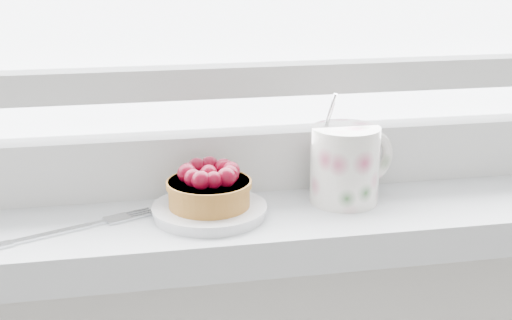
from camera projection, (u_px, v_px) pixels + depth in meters
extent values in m
cube|color=silver|center=(219.00, 226.00, 0.79)|extent=(1.60, 0.20, 0.04)
cube|color=silver|center=(210.00, 160.00, 0.84)|extent=(1.30, 0.05, 0.07)
cube|color=silver|center=(208.00, 81.00, 0.81)|extent=(1.30, 0.04, 0.04)
cylinder|color=silver|center=(210.00, 211.00, 0.77)|extent=(0.12, 0.12, 0.01)
cylinder|color=#985E21|center=(209.00, 193.00, 0.76)|extent=(0.09, 0.09, 0.03)
cylinder|color=#985E21|center=(209.00, 184.00, 0.76)|extent=(0.09, 0.09, 0.01)
sphere|color=#4C0210|center=(209.00, 174.00, 0.75)|extent=(0.02, 0.02, 0.02)
sphere|color=#4C0210|center=(231.00, 171.00, 0.76)|extent=(0.02, 0.02, 0.02)
sphere|color=#4C0210|center=(224.00, 168.00, 0.77)|extent=(0.02, 0.02, 0.02)
sphere|color=#4C0210|center=(210.00, 166.00, 0.78)|extent=(0.02, 0.02, 0.02)
sphere|color=#4C0210|center=(197.00, 167.00, 0.77)|extent=(0.02, 0.02, 0.02)
sphere|color=#4C0210|center=(188.00, 171.00, 0.76)|extent=(0.02, 0.02, 0.02)
sphere|color=#4C0210|center=(187.00, 173.00, 0.75)|extent=(0.02, 0.02, 0.02)
sphere|color=#4C0210|center=(193.00, 178.00, 0.74)|extent=(0.02, 0.02, 0.02)
sphere|color=#4C0210|center=(201.00, 180.00, 0.73)|extent=(0.02, 0.02, 0.02)
sphere|color=#4C0210|center=(214.00, 180.00, 0.73)|extent=(0.02, 0.02, 0.02)
sphere|color=#4C0210|center=(226.00, 177.00, 0.74)|extent=(0.02, 0.02, 0.02)
sphere|color=#4C0210|center=(230.00, 175.00, 0.75)|extent=(0.02, 0.02, 0.02)
cylinder|color=white|center=(345.00, 165.00, 0.80)|extent=(0.10, 0.10, 0.09)
cylinder|color=black|center=(346.00, 130.00, 0.79)|extent=(0.07, 0.07, 0.01)
torus|color=white|center=(373.00, 157.00, 0.82)|extent=(0.06, 0.03, 0.06)
cylinder|color=silver|center=(329.00, 116.00, 0.79)|extent=(0.02, 0.02, 0.05)
cube|color=silver|center=(47.00, 235.00, 0.71)|extent=(0.09, 0.04, 0.00)
cube|color=silver|center=(3.00, 245.00, 0.69)|extent=(0.02, 0.02, 0.00)
cube|color=silver|center=(99.00, 223.00, 0.74)|extent=(0.02, 0.01, 0.00)
cube|color=silver|center=(117.00, 219.00, 0.76)|extent=(0.03, 0.03, 0.00)
cube|color=silver|center=(143.00, 216.00, 0.76)|extent=(0.03, 0.01, 0.00)
cube|color=silver|center=(141.00, 214.00, 0.77)|extent=(0.03, 0.01, 0.00)
cube|color=silver|center=(139.00, 213.00, 0.77)|extent=(0.03, 0.01, 0.00)
cube|color=silver|center=(136.00, 211.00, 0.78)|extent=(0.03, 0.01, 0.00)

